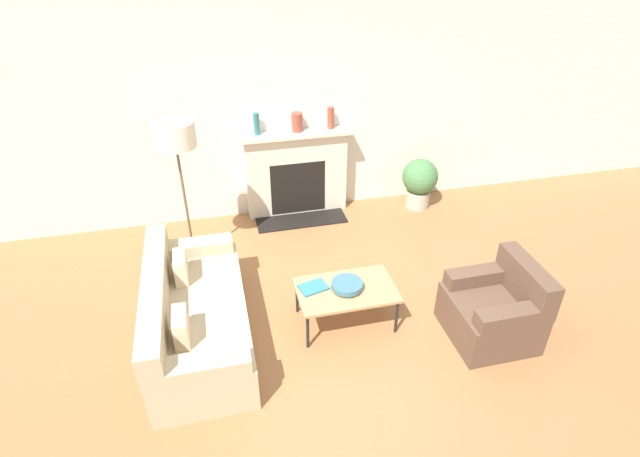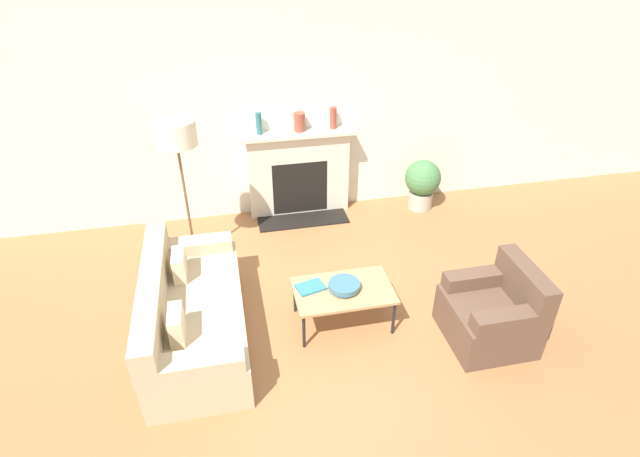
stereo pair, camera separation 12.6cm
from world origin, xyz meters
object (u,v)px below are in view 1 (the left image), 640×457
object	(u,v)px
mantel_vase_left	(257,124)
mantel_vase_center_left	(297,122)
mantel_vase_center_right	(331,118)
floor_lamp	(176,145)
book	(313,287)
potted_plant	(420,181)
bowl	(347,285)
couch	(194,316)
armchair_near	(495,310)
fireplace	(297,174)
coffee_table	(346,291)

from	to	relation	value
mantel_vase_left	mantel_vase_center_left	distance (m)	0.52
mantel_vase_center_right	floor_lamp	bearing A→B (deg)	-156.18
book	potted_plant	distance (m)	2.83
bowl	floor_lamp	xyz separation A→B (m)	(-1.51, 1.50, 1.02)
mantel_vase_left	couch	bearing A→B (deg)	-113.17
armchair_near	mantel_vase_center_left	world-z (taller)	mantel_vase_center_left
couch	potted_plant	world-z (taller)	couch
armchair_near	book	distance (m)	1.81
book	fireplace	bearing A→B (deg)	68.56
armchair_near	potted_plant	bearing A→B (deg)	173.53
book	potted_plant	bearing A→B (deg)	30.75
fireplace	mantel_vase_center_left	size ratio (longest dim) A/B	6.11
coffee_table	armchair_near	bearing A→B (deg)	-20.18
coffee_table	mantel_vase_center_right	distance (m)	2.57
mantel_vase_center_left	mantel_vase_center_right	size ratio (longest dim) A/B	0.85
fireplace	book	bearing A→B (deg)	-97.05
coffee_table	mantel_vase_left	bearing A→B (deg)	102.80
armchair_near	coffee_table	xyz separation A→B (m)	(-1.38, 0.51, 0.09)
couch	mantel_vase_left	size ratio (longest dim) A/B	6.86
couch	mantel_vase_center_left	world-z (taller)	mantel_vase_center_left
couch	armchair_near	size ratio (longest dim) A/B	2.40
fireplace	floor_lamp	world-z (taller)	floor_lamp
mantel_vase_left	mantel_vase_center_right	distance (m)	0.97
armchair_near	potted_plant	world-z (taller)	armchair_near
book	mantel_vase_center_right	distance (m)	2.55
fireplace	coffee_table	world-z (taller)	fireplace
floor_lamp	potted_plant	bearing A→B (deg)	10.52
potted_plant	couch	bearing A→B (deg)	-147.85
book	mantel_vase_center_left	xyz separation A→B (m)	(0.31, 2.27, 0.87)
fireplace	bowl	size ratio (longest dim) A/B	4.73
armchair_near	bowl	xyz separation A→B (m)	(-1.37, 0.51, 0.17)
bowl	book	size ratio (longest dim) A/B	1.01
couch	mantel_vase_left	world-z (taller)	mantel_vase_left
fireplace	potted_plant	bearing A→B (deg)	-8.31
coffee_table	mantel_vase_center_right	xyz separation A→B (m)	(0.44, 2.35, 0.94)
bowl	potted_plant	distance (m)	2.68
fireplace	floor_lamp	xyz separation A→B (m)	(-1.46, -0.84, 0.92)
book	mantel_vase_left	size ratio (longest dim) A/B	1.09
armchair_near	mantel_vase_center_right	xyz separation A→B (m)	(-0.95, 2.86, 1.03)
armchair_near	mantel_vase_left	size ratio (longest dim) A/B	2.86
couch	mantel_vase_center_right	distance (m)	3.16
book	mantel_vase_center_left	size ratio (longest dim) A/B	1.28
coffee_table	mantel_vase_left	world-z (taller)	mantel_vase_left
couch	floor_lamp	size ratio (longest dim) A/B	1.11
couch	mantel_vase_left	bearing A→B (deg)	-23.17
mantel_vase_left	potted_plant	distance (m)	2.41
fireplace	book	size ratio (longest dim) A/B	4.77
fireplace	couch	size ratio (longest dim) A/B	0.76
fireplace	floor_lamp	distance (m)	1.92
fireplace	coffee_table	bearing A→B (deg)	-89.05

